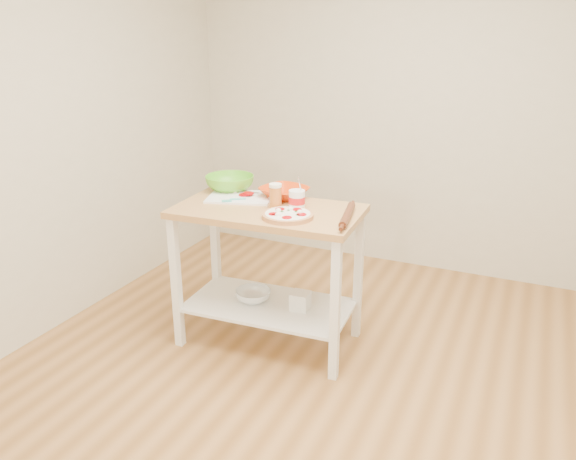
# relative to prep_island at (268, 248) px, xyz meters

# --- Properties ---
(room_shell) EXTENTS (4.04, 4.54, 2.74)m
(room_shell) POSITION_rel_prep_island_xyz_m (0.60, -0.62, 0.70)
(room_shell) COLOR #A7723D
(room_shell) RESTS_ON ground
(prep_island) EXTENTS (1.15, 0.67, 0.90)m
(prep_island) POSITION_rel_prep_island_xyz_m (0.00, 0.00, 0.00)
(prep_island) COLOR tan
(prep_island) RESTS_ON ground
(pizza) EXTENTS (0.29, 0.29, 0.05)m
(pizza) POSITION_rel_prep_island_xyz_m (0.18, -0.11, 0.27)
(pizza) COLOR tan
(pizza) RESTS_ON prep_island
(cutting_board) EXTENTS (0.47, 0.40, 0.04)m
(cutting_board) POSITION_rel_prep_island_xyz_m (-0.26, 0.12, 0.26)
(cutting_board) COLOR white
(cutting_board) RESTS_ON prep_island
(spatula) EXTENTS (0.12, 0.12, 0.01)m
(spatula) POSITION_rel_prep_island_xyz_m (-0.25, 0.02, 0.27)
(spatula) COLOR #43B6AA
(spatula) RESTS_ON cutting_board
(knife) EXTENTS (0.27, 0.07, 0.01)m
(knife) POSITION_rel_prep_island_xyz_m (-0.34, 0.19, 0.27)
(knife) COLOR silver
(knife) RESTS_ON cutting_board
(orange_bowl) EXTENTS (0.36, 0.36, 0.07)m
(orange_bowl) POSITION_rel_prep_island_xyz_m (-0.00, 0.24, 0.29)
(orange_bowl) COLOR red
(orange_bowl) RESTS_ON prep_island
(green_bowl) EXTENTS (0.40, 0.40, 0.10)m
(green_bowl) POSITION_rel_prep_island_xyz_m (-0.40, 0.25, 0.30)
(green_bowl) COLOR #5DB925
(green_bowl) RESTS_ON prep_island
(beer_pint) EXTENTS (0.08, 0.08, 0.15)m
(beer_pint) POSITION_rel_prep_island_xyz_m (0.04, 0.02, 0.33)
(beer_pint) COLOR #C56D29
(beer_pint) RESTS_ON prep_island
(yogurt_tub) EXTENTS (0.10, 0.10, 0.21)m
(yogurt_tub) POSITION_rel_prep_island_xyz_m (0.17, 0.05, 0.31)
(yogurt_tub) COLOR white
(yogurt_tub) RESTS_ON prep_island
(rolling_pin) EXTENTS (0.12, 0.38, 0.04)m
(rolling_pin) POSITION_rel_prep_island_xyz_m (0.50, 0.00, 0.28)
(rolling_pin) COLOR #5B2914
(rolling_pin) RESTS_ON prep_island
(shelf_glass_bowl) EXTENTS (0.28, 0.28, 0.07)m
(shelf_glass_bowl) POSITION_rel_prep_island_xyz_m (-0.11, -0.00, -0.35)
(shelf_glass_bowl) COLOR silver
(shelf_glass_bowl) RESTS_ON prep_island
(shelf_bin) EXTENTS (0.12, 0.12, 0.11)m
(shelf_bin) POSITION_rel_prep_island_xyz_m (0.21, 0.02, -0.33)
(shelf_bin) COLOR white
(shelf_bin) RESTS_ON prep_island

